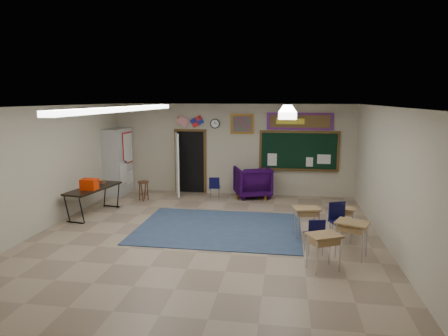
% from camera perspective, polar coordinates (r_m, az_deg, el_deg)
% --- Properties ---
extents(floor, '(9.00, 9.00, 0.00)m').
position_cam_1_polar(floor, '(9.29, -2.80, -10.08)').
color(floor, gray).
rests_on(floor, ground).
extents(back_wall, '(8.00, 0.04, 3.00)m').
position_cam_1_polar(back_wall, '(13.27, 1.09, 2.68)').
color(back_wall, '#AAA48A').
rests_on(back_wall, floor).
extents(front_wall, '(8.00, 0.04, 3.00)m').
position_cam_1_polar(front_wall, '(4.73, -14.28, -11.16)').
color(front_wall, '#AAA48A').
rests_on(front_wall, floor).
extents(left_wall, '(0.04, 9.00, 3.00)m').
position_cam_1_polar(left_wall, '(10.46, -24.87, -0.22)').
color(left_wall, '#AAA48A').
rests_on(left_wall, floor).
extents(right_wall, '(0.04, 9.00, 3.00)m').
position_cam_1_polar(right_wall, '(8.98, 22.98, -1.63)').
color(right_wall, '#AAA48A').
rests_on(right_wall, floor).
extents(ceiling, '(8.00, 9.00, 0.04)m').
position_cam_1_polar(ceiling, '(8.73, -2.97, 8.76)').
color(ceiling, silver).
rests_on(ceiling, back_wall).
extents(area_rug, '(4.00, 3.00, 0.02)m').
position_cam_1_polar(area_rug, '(9.99, -0.72, -8.54)').
color(area_rug, '#334360').
rests_on(area_rug, floor).
extents(fluorescent_strips, '(3.86, 6.00, 0.10)m').
position_cam_1_polar(fluorescent_strips, '(8.73, -2.96, 8.37)').
color(fluorescent_strips, white).
rests_on(fluorescent_strips, ceiling).
extents(doorway, '(1.10, 0.89, 2.16)m').
position_cam_1_polar(doorway, '(13.48, -5.34, 0.85)').
color(doorway, black).
rests_on(doorway, back_wall).
extents(chalkboard, '(2.55, 0.14, 1.30)m').
position_cam_1_polar(chalkboard, '(13.12, 10.63, 2.27)').
color(chalkboard, '#523817').
rests_on(chalkboard, back_wall).
extents(bulletin_board, '(2.10, 0.05, 0.55)m').
position_cam_1_polar(bulletin_board, '(13.04, 10.77, 6.57)').
color(bulletin_board, '#AD0E17').
rests_on(bulletin_board, back_wall).
extents(framed_art_print, '(0.75, 0.05, 0.65)m').
position_cam_1_polar(framed_art_print, '(13.11, 2.60, 6.31)').
color(framed_art_print, '#8B5C1A').
rests_on(framed_art_print, back_wall).
extents(wall_clock, '(0.32, 0.05, 0.32)m').
position_cam_1_polar(wall_clock, '(13.24, -1.29, 6.35)').
color(wall_clock, black).
rests_on(wall_clock, back_wall).
extents(wall_flags, '(1.16, 0.06, 0.70)m').
position_cam_1_polar(wall_flags, '(13.39, -4.92, 6.92)').
color(wall_flags, red).
rests_on(wall_flags, back_wall).
extents(storage_cabinet, '(0.59, 1.25, 2.20)m').
position_cam_1_polar(storage_cabinet, '(13.72, -14.85, 0.88)').
color(storage_cabinet, '#A6A6A2').
rests_on(storage_cabinet, floor).
extents(wingback_armchair, '(1.37, 1.39, 1.00)m').
position_cam_1_polar(wingback_armchair, '(13.01, 4.10, -1.97)').
color(wingback_armchair, '#1D042F').
rests_on(wingback_armchair, floor).
extents(student_chair_reading, '(0.39, 0.39, 0.72)m').
position_cam_1_polar(student_chair_reading, '(12.76, -1.34, -2.82)').
color(student_chair_reading, black).
rests_on(student_chair_reading, floor).
extents(student_chair_desk_a, '(0.46, 0.46, 0.76)m').
position_cam_1_polar(student_chair_desk_a, '(8.56, 12.75, -9.38)').
color(student_chair_desk_a, black).
rests_on(student_chair_desk_a, floor).
extents(student_chair_desk_b, '(0.58, 0.58, 0.88)m').
position_cam_1_polar(student_chair_desk_b, '(9.32, 16.35, -7.56)').
color(student_chair_desk_b, black).
rests_on(student_chair_desk_b, floor).
extents(student_desk_front_left, '(0.67, 0.56, 0.71)m').
position_cam_1_polar(student_desk_front_left, '(9.46, 11.67, -7.38)').
color(student_desk_front_left, '#9C7E48').
rests_on(student_desk_front_left, floor).
extents(student_desk_front_right, '(0.58, 0.46, 0.64)m').
position_cam_1_polar(student_desk_front_right, '(9.93, 16.59, -6.99)').
color(student_desk_front_right, '#9C7E48').
rests_on(student_desk_front_right, floor).
extents(student_desk_back_left, '(0.72, 0.66, 0.70)m').
position_cam_1_polar(student_desk_back_left, '(7.79, 14.02, -11.31)').
color(student_desk_back_left, '#9C7E48').
rests_on(student_desk_back_left, floor).
extents(student_desk_back_right, '(0.75, 0.67, 0.75)m').
position_cam_1_polar(student_desk_back_right, '(8.53, 17.76, -9.43)').
color(student_desk_back_right, '#9C7E48').
rests_on(student_desk_back_right, floor).
extents(folding_table, '(0.91, 1.93, 1.06)m').
position_cam_1_polar(folding_table, '(11.58, -18.09, -4.34)').
color(folding_table, black).
rests_on(folding_table, floor).
extents(wooden_stool, '(0.34, 0.34, 0.61)m').
position_cam_1_polar(wooden_stool, '(12.81, -11.41, -3.17)').
color(wooden_stool, '#533319').
rests_on(wooden_stool, floor).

